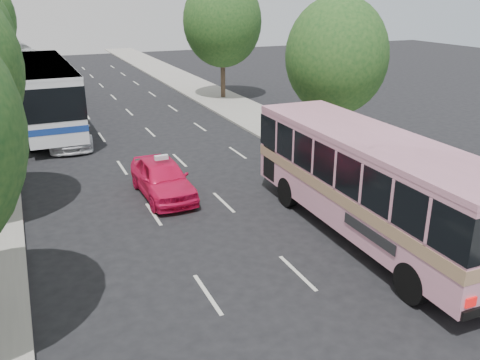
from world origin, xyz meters
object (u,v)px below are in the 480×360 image
pink_bus (370,175)px  pink_taxi (162,178)px  tour_coach_front (45,89)px  tour_coach_rear (11,65)px  white_pickup (69,130)px

pink_bus → pink_taxi: 8.54m
pink_bus → tour_coach_front: tour_coach_front is taller
pink_taxi → tour_coach_front: size_ratio=0.34×
pink_taxi → tour_coach_rear: bearing=100.0°
pink_bus → tour_coach_rear: tour_coach_rear is taller
white_pickup → tour_coach_rear: bearing=102.4°
pink_taxi → tour_coach_rear: 27.32m
pink_bus → tour_coach_rear: size_ratio=0.85×
pink_bus → white_pickup: size_ratio=2.06×
white_pickup → tour_coach_rear: 17.41m
pink_taxi → white_pickup: 9.99m
tour_coach_front → pink_bus: bearing=-66.8°
tour_coach_rear → tour_coach_front: bearing=-87.6°
pink_bus → tour_coach_front: bearing=115.0°
pink_taxi → tour_coach_front: tour_coach_front is taller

